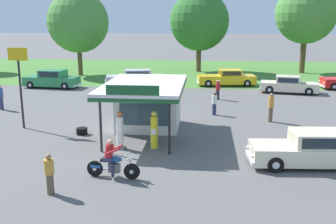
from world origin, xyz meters
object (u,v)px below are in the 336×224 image
at_px(parked_car_back_row_far_left, 135,78).
at_px(bystander_strolling_foreground, 218,89).
at_px(gas_pump_offside, 154,132).
at_px(bystander_admiring_sedan, 214,103).
at_px(spare_tire_stack, 82,131).
at_px(bystander_chatting_near_pumps, 1,97).
at_px(roadside_pole_sign, 19,74).
at_px(bystander_leaning_by_kiosk, 49,173).
at_px(motorcycle_with_rider, 112,162).
at_px(gas_pump_nearside, 120,132).
at_px(bystander_standing_back_lot, 271,107).
at_px(parked_car_back_row_far_right, 227,78).
at_px(parked_car_back_row_right, 52,79).
at_px(featured_classic_sedan, 315,150).
at_px(parked_car_back_row_left, 289,85).

distance_m(parked_car_back_row_far_left, bystander_strolling_foreground, 9.34).
bearing_deg(gas_pump_offside, bystander_admiring_sedan, 67.92).
relative_size(gas_pump_offside, spare_tire_stack, 3.18).
bearing_deg(bystander_chatting_near_pumps, roadside_pole_sign, -50.05).
bearing_deg(roadside_pole_sign, bystander_leaning_by_kiosk, -59.30).
xyz_separation_m(motorcycle_with_rider, roadside_pole_sign, (-6.76, 6.59, 2.48)).
bearing_deg(gas_pump_nearside, gas_pump_offside, 0.00).
bearing_deg(bystander_leaning_by_kiosk, bystander_admiring_sedan, 64.27).
bearing_deg(motorcycle_with_rider, bystander_admiring_sedan, 68.92).
height_order(bystander_admiring_sedan, bystander_strolling_foreground, bystander_strolling_foreground).
bearing_deg(parked_car_back_row_far_left, bystander_leaning_by_kiosk, -87.26).
xyz_separation_m(bystander_standing_back_lot, bystander_leaning_by_kiosk, (-9.39, -11.07, -0.16)).
xyz_separation_m(parked_car_back_row_far_right, bystander_chatting_near_pumps, (-15.94, -11.68, 0.24)).
distance_m(parked_car_back_row_right, bystander_chatting_near_pumps, 8.99).
xyz_separation_m(bystander_strolling_foreground, bystander_leaning_by_kiosk, (-6.38, -17.54, -0.02)).
distance_m(gas_pump_offside, roadside_pole_sign, 8.84).
bearing_deg(bystander_chatting_near_pumps, bystander_leaning_by_kiosk, -55.87).
distance_m(gas_pump_offside, parked_car_back_row_right, 20.08).
height_order(gas_pump_nearside, bystander_standing_back_lot, gas_pump_nearside).
xyz_separation_m(gas_pump_offside, bystander_strolling_foreground, (3.32, 12.35, -0.06)).
relative_size(featured_classic_sedan, roadside_pole_sign, 1.24).
distance_m(motorcycle_with_rider, bystander_standing_back_lot, 12.05).
bearing_deg(gas_pump_nearside, bystander_strolling_foreground, 68.06).
xyz_separation_m(parked_car_back_row_left, roadside_pole_sign, (-17.33, -12.75, 2.48)).
relative_size(parked_car_back_row_right, parked_car_back_row_left, 1.04).
height_order(bystander_standing_back_lot, bystander_admiring_sedan, bystander_standing_back_lot).
bearing_deg(featured_classic_sedan, gas_pump_nearside, 171.00).
bearing_deg(featured_classic_sedan, bystander_admiring_sedan, 115.30).
bearing_deg(bystander_strolling_foreground, parked_car_back_row_right, 164.73).
distance_m(parked_car_back_row_far_left, bystander_leaning_by_kiosk, 23.15).
relative_size(parked_car_back_row_far_right, bystander_chatting_near_pumps, 3.27).
xyz_separation_m(featured_classic_sedan, parked_car_back_row_left, (2.28, 17.22, -0.03)).
xyz_separation_m(parked_car_back_row_far_left, bystander_leaning_by_kiosk, (1.10, -23.12, 0.08)).
bearing_deg(parked_car_back_row_left, gas_pump_offside, -120.58).
xyz_separation_m(featured_classic_sedan, spare_tire_stack, (-11.32, 3.55, -0.50)).
bearing_deg(parked_car_back_row_left, parked_car_back_row_right, 178.42).
distance_m(parked_car_back_row_far_right, bystander_standing_back_lot, 13.37).
relative_size(bystander_leaning_by_kiosk, roadside_pole_sign, 0.33).
height_order(featured_classic_sedan, bystander_standing_back_lot, bystander_standing_back_lot).
distance_m(featured_classic_sedan, parked_car_back_row_right, 25.77).
bearing_deg(parked_car_back_row_left, spare_tire_stack, -134.87).
height_order(bystander_chatting_near_pumps, bystander_admiring_sedan, bystander_chatting_near_pumps).
height_order(motorcycle_with_rider, spare_tire_stack, motorcycle_with_rider).
bearing_deg(gas_pump_offside, parked_car_back_row_far_left, 103.07).
height_order(gas_pump_offside, parked_car_back_row_left, gas_pump_offside).
distance_m(bystander_leaning_by_kiosk, roadside_pole_sign, 9.90).
relative_size(gas_pump_nearside, spare_tire_stack, 3.08).
distance_m(parked_car_back_row_left, bystander_chatting_near_pumps, 22.59).
bearing_deg(bystander_standing_back_lot, bystander_leaning_by_kiosk, -130.30).
distance_m(featured_classic_sedan, bystander_standing_back_lot, 7.31).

